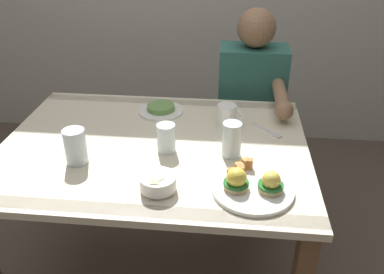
{
  "coord_description": "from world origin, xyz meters",
  "views": [
    {
      "loc": [
        0.29,
        -1.33,
        1.54
      ],
      "look_at": [
        0.15,
        0.0,
        0.78
      ],
      "focal_mm": 37.54,
      "sensor_mm": 36.0,
      "label": 1
    }
  ],
  "objects_px": {
    "eggs_benedict_plate": "(251,184)",
    "diner_person": "(251,105)",
    "fruit_bowl": "(158,183)",
    "side_plate": "(161,109)",
    "coffee_mug": "(227,115)",
    "water_glass_far": "(76,149)",
    "water_glass_extra": "(166,139)",
    "water_glass_near": "(232,142)",
    "dining_table": "(155,166)",
    "fork": "(268,131)"
  },
  "relations": [
    {
      "from": "water_glass_far",
      "to": "water_glass_near",
      "type": "bearing_deg",
      "value": 10.57
    },
    {
      "from": "fruit_bowl",
      "to": "side_plate",
      "type": "distance_m",
      "value": 0.59
    },
    {
      "from": "fruit_bowl",
      "to": "fork",
      "type": "relative_size",
      "value": 0.95
    },
    {
      "from": "eggs_benedict_plate",
      "to": "water_glass_far",
      "type": "xyz_separation_m",
      "value": [
        -0.62,
        0.11,
        0.03
      ]
    },
    {
      "from": "water_glass_far",
      "to": "side_plate",
      "type": "height_order",
      "value": "water_glass_far"
    },
    {
      "from": "eggs_benedict_plate",
      "to": "diner_person",
      "type": "distance_m",
      "value": 0.87
    },
    {
      "from": "fruit_bowl",
      "to": "side_plate",
      "type": "bearing_deg",
      "value": 98.81
    },
    {
      "from": "water_glass_far",
      "to": "diner_person",
      "type": "distance_m",
      "value": 1.01
    },
    {
      "from": "coffee_mug",
      "to": "diner_person",
      "type": "xyz_separation_m",
      "value": [
        0.12,
        0.42,
        -0.14
      ]
    },
    {
      "from": "coffee_mug",
      "to": "water_glass_far",
      "type": "relative_size",
      "value": 0.84
    },
    {
      "from": "diner_person",
      "to": "water_glass_extra",
      "type": "bearing_deg",
      "value": -118.21
    },
    {
      "from": "fork",
      "to": "side_plate",
      "type": "relative_size",
      "value": 0.63
    },
    {
      "from": "water_glass_extra",
      "to": "side_plate",
      "type": "xyz_separation_m",
      "value": [
        -0.08,
        0.33,
        -0.04
      ]
    },
    {
      "from": "dining_table",
      "to": "fork",
      "type": "bearing_deg",
      "value": 17.89
    },
    {
      "from": "water_glass_near",
      "to": "dining_table",
      "type": "bearing_deg",
      "value": 170.26
    },
    {
      "from": "dining_table",
      "to": "side_plate",
      "type": "xyz_separation_m",
      "value": [
        -0.02,
        0.28,
        0.12
      ]
    },
    {
      "from": "fruit_bowl",
      "to": "fork",
      "type": "height_order",
      "value": "fruit_bowl"
    },
    {
      "from": "water_glass_extra",
      "to": "fork",
      "type": "bearing_deg",
      "value": 25.7
    },
    {
      "from": "dining_table",
      "to": "water_glass_far",
      "type": "xyz_separation_m",
      "value": [
        -0.25,
        -0.16,
        0.16
      ]
    },
    {
      "from": "water_glass_near",
      "to": "coffee_mug",
      "type": "bearing_deg",
      "value": 95.41
    },
    {
      "from": "coffee_mug",
      "to": "eggs_benedict_plate",
      "type": "bearing_deg",
      "value": -78.4
    },
    {
      "from": "water_glass_far",
      "to": "fruit_bowl",
      "type": "bearing_deg",
      "value": -23.31
    },
    {
      "from": "dining_table",
      "to": "fork",
      "type": "xyz_separation_m",
      "value": [
        0.45,
        0.15,
        0.11
      ]
    },
    {
      "from": "fruit_bowl",
      "to": "coffee_mug",
      "type": "bearing_deg",
      "value": 66.28
    },
    {
      "from": "dining_table",
      "to": "fruit_bowl",
      "type": "bearing_deg",
      "value": -76.66
    },
    {
      "from": "water_glass_far",
      "to": "diner_person",
      "type": "height_order",
      "value": "diner_person"
    },
    {
      "from": "water_glass_near",
      "to": "water_glass_extra",
      "type": "xyz_separation_m",
      "value": [
        -0.24,
        0.01,
        -0.01
      ]
    },
    {
      "from": "eggs_benedict_plate",
      "to": "coffee_mug",
      "type": "xyz_separation_m",
      "value": [
        -0.09,
        0.45,
        0.03
      ]
    },
    {
      "from": "dining_table",
      "to": "water_glass_near",
      "type": "bearing_deg",
      "value": -9.74
    },
    {
      "from": "eggs_benedict_plate",
      "to": "fruit_bowl",
      "type": "distance_m",
      "value": 0.3
    },
    {
      "from": "coffee_mug",
      "to": "water_glass_far",
      "type": "xyz_separation_m",
      "value": [
        -0.53,
        -0.34,
        0.01
      ]
    },
    {
      "from": "side_plate",
      "to": "eggs_benedict_plate",
      "type": "bearing_deg",
      "value": -54.37
    },
    {
      "from": "dining_table",
      "to": "coffee_mug",
      "type": "height_order",
      "value": "coffee_mug"
    },
    {
      "from": "fruit_bowl",
      "to": "side_plate",
      "type": "height_order",
      "value": "fruit_bowl"
    },
    {
      "from": "fruit_bowl",
      "to": "water_glass_far",
      "type": "distance_m",
      "value": 0.35
    },
    {
      "from": "coffee_mug",
      "to": "side_plate",
      "type": "xyz_separation_m",
      "value": [
        -0.3,
        0.1,
        -0.04
      ]
    },
    {
      "from": "water_glass_far",
      "to": "water_glass_extra",
      "type": "bearing_deg",
      "value": 19.81
    },
    {
      "from": "diner_person",
      "to": "fruit_bowl",
      "type": "bearing_deg",
      "value": -110.47
    },
    {
      "from": "eggs_benedict_plate",
      "to": "coffee_mug",
      "type": "height_order",
      "value": "coffee_mug"
    },
    {
      "from": "fruit_bowl",
      "to": "coffee_mug",
      "type": "height_order",
      "value": "coffee_mug"
    },
    {
      "from": "eggs_benedict_plate",
      "to": "fork",
      "type": "distance_m",
      "value": 0.42
    },
    {
      "from": "dining_table",
      "to": "fruit_bowl",
      "type": "relative_size",
      "value": 10.0
    },
    {
      "from": "eggs_benedict_plate",
      "to": "diner_person",
      "type": "relative_size",
      "value": 0.24
    },
    {
      "from": "fork",
      "to": "diner_person",
      "type": "xyz_separation_m",
      "value": [
        -0.05,
        0.45,
        -0.09
      ]
    },
    {
      "from": "fruit_bowl",
      "to": "water_glass_extra",
      "type": "distance_m",
      "value": 0.25
    },
    {
      "from": "dining_table",
      "to": "water_glass_near",
      "type": "xyz_separation_m",
      "value": [
        0.3,
        -0.05,
        0.16
      ]
    },
    {
      "from": "water_glass_extra",
      "to": "dining_table",
      "type": "bearing_deg",
      "value": 142.82
    },
    {
      "from": "eggs_benedict_plate",
      "to": "water_glass_near",
      "type": "relative_size",
      "value": 2.01
    },
    {
      "from": "coffee_mug",
      "to": "diner_person",
      "type": "bearing_deg",
      "value": 73.46
    },
    {
      "from": "side_plate",
      "to": "dining_table",
      "type": "bearing_deg",
      "value": -85.99
    }
  ]
}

